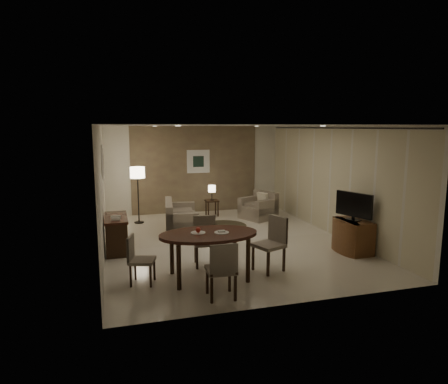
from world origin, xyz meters
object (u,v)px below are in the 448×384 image
object	(u,v)px
armchair	(258,206)
floor_lamp	(138,195)
console_desk	(116,234)
tv_cabinet	(353,236)
side_table	(212,208)
sofa	(181,215)
chair_far	(206,242)
chair_near	(221,269)
chair_left	(142,260)
dining_table	(209,256)
chair_right	(269,244)

from	to	relation	value
armchair	floor_lamp	distance (m)	3.45
console_desk	armchair	world-z (taller)	armchair
tv_cabinet	armchair	size ratio (longest dim) A/B	1.02
side_table	armchair	bearing A→B (deg)	-32.09
sofa	side_table	bearing A→B (deg)	-33.33
chair_far	chair_near	bearing A→B (deg)	-86.86
armchair	chair_far	bearing A→B (deg)	-59.69
chair_near	floor_lamp	bearing A→B (deg)	-77.84
floor_lamp	chair_near	bearing A→B (deg)	-80.76
chair_far	armchair	bearing A→B (deg)	62.88
chair_near	floor_lamp	distance (m)	5.51
chair_left	dining_table	bearing A→B (deg)	-76.14
dining_table	side_table	distance (m)	5.05
chair_far	tv_cabinet	bearing A→B (deg)	6.68
chair_right	sofa	world-z (taller)	chair_right
sofa	armchair	xyz separation A→B (m)	(2.38, 0.61, 0.01)
tv_cabinet	side_table	world-z (taller)	tv_cabinet
dining_table	chair_far	distance (m)	0.67
console_desk	floor_lamp	size ratio (longest dim) A/B	0.76
chair_near	armchair	xyz separation A→B (m)	(2.52, 4.98, -0.07)
console_desk	floor_lamp	world-z (taller)	floor_lamp
console_desk	sofa	xyz separation A→B (m)	(1.67, 1.41, 0.00)
dining_table	side_table	bearing A→B (deg)	75.10
tv_cabinet	chair_far	distance (m)	3.24
tv_cabinet	console_desk	bearing A→B (deg)	162.95
console_desk	chair_far	size ratio (longest dim) A/B	1.27
tv_cabinet	dining_table	world-z (taller)	dining_table
chair_far	floor_lamp	bearing A→B (deg)	111.86
tv_cabinet	chair_left	bearing A→B (deg)	-173.07
chair_far	chair_right	bearing A→B (deg)	-22.54
chair_right	sofa	xyz separation A→B (m)	(-1.04, 3.47, -0.13)
dining_table	chair_right	xyz separation A→B (m)	(1.16, 0.04, 0.10)
dining_table	chair_far	bearing A→B (deg)	81.33
chair_left	armchair	xyz separation A→B (m)	(3.66, 4.07, -0.03)
chair_far	side_table	size ratio (longest dim) A/B	1.96
chair_left	armchair	world-z (taller)	chair_left
tv_cabinet	floor_lamp	xyz separation A→B (m)	(-4.24, 3.96, 0.44)
dining_table	chair_right	bearing A→B (deg)	2.17
chair_right	console_desk	bearing A→B (deg)	-148.98
chair_right	tv_cabinet	bearing A→B (deg)	82.77
tv_cabinet	floor_lamp	bearing A→B (deg)	136.92
chair_left	armchair	distance (m)	5.47
chair_near	sofa	world-z (taller)	chair_near
chair_near	armchair	bearing A→B (deg)	-113.89
side_table	dining_table	bearing A→B (deg)	-104.90
console_desk	tv_cabinet	bearing A→B (deg)	-17.05
dining_table	floor_lamp	size ratio (longest dim) A/B	1.11
console_desk	chair_left	bearing A→B (deg)	-79.15
chair_right	floor_lamp	world-z (taller)	floor_lamp
console_desk	dining_table	bearing A→B (deg)	-53.66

